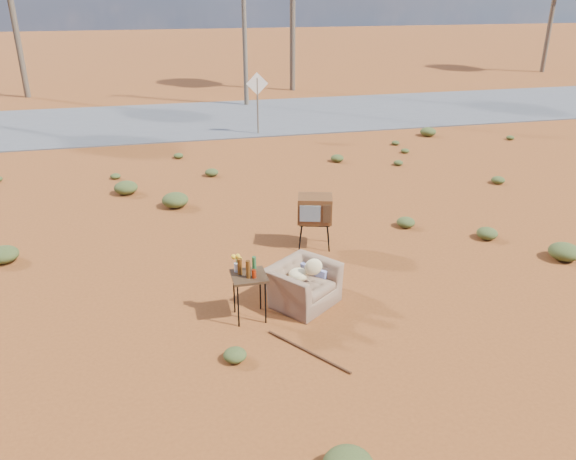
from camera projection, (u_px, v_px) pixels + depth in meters
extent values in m
plane|color=brown|center=(303.00, 308.00, 9.33)|extent=(140.00, 140.00, 0.00)
cube|color=#565659|center=(208.00, 119.00, 22.71)|extent=(140.00, 7.00, 0.04)
imported|color=brown|center=(303.00, 278.00, 9.29)|extent=(1.27, 1.19, 0.93)
ellipsoid|color=beige|center=(299.00, 275.00, 9.25)|extent=(0.34, 0.34, 0.20)
ellipsoid|color=beige|center=(313.00, 267.00, 9.12)|extent=(0.30, 0.15, 0.30)
cube|color=#213698|center=(316.00, 276.00, 9.77)|extent=(0.77, 0.82, 0.54)
cube|color=black|center=(315.00, 222.00, 11.33)|extent=(0.71, 0.61, 0.03)
cylinder|color=black|center=(301.00, 238.00, 11.25)|extent=(0.04, 0.04, 0.55)
cylinder|color=black|center=(328.00, 239.00, 11.23)|extent=(0.04, 0.04, 0.55)
cylinder|color=black|center=(301.00, 230.00, 11.65)|extent=(0.04, 0.04, 0.55)
cylinder|color=black|center=(328.00, 230.00, 11.62)|extent=(0.04, 0.04, 0.55)
cube|color=brown|center=(315.00, 209.00, 11.22)|extent=(0.80, 0.70, 0.53)
cube|color=slate|center=(310.00, 214.00, 10.97)|extent=(0.39, 0.13, 0.33)
cube|color=#472D19|center=(327.00, 214.00, 10.95)|extent=(0.15, 0.06, 0.37)
cube|color=#392514|center=(249.00, 276.00, 8.75)|extent=(0.54, 0.54, 0.04)
cylinder|color=black|center=(238.00, 306.00, 8.66)|extent=(0.03, 0.03, 0.75)
cylinder|color=black|center=(265.00, 302.00, 8.76)|extent=(0.03, 0.03, 0.75)
cylinder|color=black|center=(234.00, 292.00, 9.05)|extent=(0.03, 0.03, 0.75)
cylinder|color=black|center=(260.00, 289.00, 9.14)|extent=(0.03, 0.03, 0.75)
cylinder|color=#4B280C|center=(240.00, 266.00, 8.71)|extent=(0.08, 0.08, 0.28)
cylinder|color=#4B280C|center=(248.00, 269.00, 8.60)|extent=(0.07, 0.07, 0.30)
cylinder|color=#255829|center=(254.00, 264.00, 8.81)|extent=(0.06, 0.06, 0.26)
cylinder|color=red|center=(254.00, 274.00, 8.63)|extent=(0.07, 0.07, 0.14)
cylinder|color=silver|center=(237.00, 267.00, 8.82)|extent=(0.09, 0.09, 0.15)
ellipsoid|color=yellow|center=(236.00, 258.00, 8.76)|extent=(0.17, 0.17, 0.13)
cylinder|color=#4E2A14|center=(308.00, 351.00, 8.17)|extent=(0.92, 1.28, 0.04)
cylinder|color=brown|center=(258.00, 107.00, 19.96)|extent=(0.06, 0.06, 2.00)
cube|color=silver|center=(257.00, 84.00, 19.65)|extent=(0.78, 0.04, 0.78)
cylinder|color=brown|center=(16.00, 32.00, 26.06)|extent=(0.28, 0.28, 6.00)
cylinder|color=brown|center=(293.00, 18.00, 27.75)|extent=(0.28, 0.28, 7.00)
cylinder|color=brown|center=(551.00, 17.00, 34.16)|extent=(0.28, 0.28, 6.50)
cylinder|color=brown|center=(244.00, 11.00, 23.79)|extent=(0.20, 0.20, 8.00)
ellipsoid|color=#3F4C21|center=(4.00, 254.00, 10.83)|extent=(0.56, 0.56, 0.31)
ellipsoid|color=#3F4C21|center=(487.00, 233.00, 11.85)|extent=(0.44, 0.44, 0.24)
ellipsoid|color=#3F4C21|center=(126.00, 188.00, 14.42)|extent=(0.60, 0.60, 0.33)
ellipsoid|color=#3F4C21|center=(498.00, 180.00, 15.21)|extent=(0.36, 0.36, 0.20)
ellipsoid|color=#3F4C21|center=(337.00, 158.00, 17.11)|extent=(0.40, 0.40, 0.22)
ellipsoid|color=#3F4C21|center=(178.00, 156.00, 17.46)|extent=(0.30, 0.30, 0.17)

